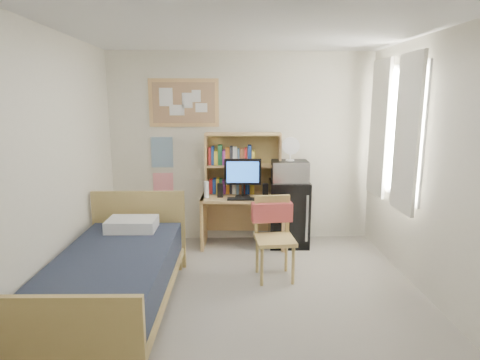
{
  "coord_description": "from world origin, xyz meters",
  "views": [
    {
      "loc": [
        -0.21,
        -3.43,
        1.96
      ],
      "look_at": [
        -0.05,
        1.2,
        1.03
      ],
      "focal_mm": 30.0,
      "sensor_mm": 36.0,
      "label": 1
    }
  ],
  "objects_px": {
    "bed": "(113,285)",
    "desk_fan": "(290,150)",
    "bulletin_board": "(184,103)",
    "speaker_left": "(220,190)",
    "desk_chair": "(275,239)",
    "speaker_right": "(265,191)",
    "monitor": "(243,178)",
    "desk": "(243,221)",
    "microwave": "(290,171)",
    "mini_fridge": "(288,213)"
  },
  "relations": [
    {
      "from": "bed",
      "to": "desk_fan",
      "type": "bearing_deg",
      "value": 44.33
    },
    {
      "from": "bulletin_board",
      "to": "speaker_left",
      "type": "distance_m",
      "value": 1.28
    },
    {
      "from": "desk_chair",
      "to": "speaker_right",
      "type": "bearing_deg",
      "value": 86.76
    },
    {
      "from": "desk_chair",
      "to": "bed",
      "type": "height_order",
      "value": "desk_chair"
    },
    {
      "from": "monitor",
      "to": "bed",
      "type": "bearing_deg",
      "value": -123.61
    },
    {
      "from": "monitor",
      "to": "speaker_left",
      "type": "xyz_separation_m",
      "value": [
        -0.3,
        0.02,
        -0.17
      ]
    },
    {
      "from": "desk",
      "to": "speaker_right",
      "type": "height_order",
      "value": "speaker_right"
    },
    {
      "from": "bulletin_board",
      "to": "desk",
      "type": "xyz_separation_m",
      "value": [
        0.78,
        -0.28,
        -1.58
      ]
    },
    {
      "from": "desk_chair",
      "to": "bed",
      "type": "bearing_deg",
      "value": -160.17
    },
    {
      "from": "speaker_right",
      "to": "microwave",
      "type": "height_order",
      "value": "microwave"
    },
    {
      "from": "bulletin_board",
      "to": "mini_fridge",
      "type": "height_order",
      "value": "bulletin_board"
    },
    {
      "from": "speaker_left",
      "to": "microwave",
      "type": "height_order",
      "value": "microwave"
    },
    {
      "from": "microwave",
      "to": "desk_fan",
      "type": "bearing_deg",
      "value": 0.0
    },
    {
      "from": "bulletin_board",
      "to": "desk_chair",
      "type": "distance_m",
      "value": 2.27
    },
    {
      "from": "desk",
      "to": "desk_fan",
      "type": "distance_m",
      "value": 1.15
    },
    {
      "from": "desk_chair",
      "to": "monitor",
      "type": "xyz_separation_m",
      "value": [
        -0.31,
        1.0,
        0.49
      ]
    },
    {
      "from": "desk",
      "to": "desk_fan",
      "type": "xyz_separation_m",
      "value": [
        0.63,
        -0.0,
        0.96
      ]
    },
    {
      "from": "bed",
      "to": "desk_fan",
      "type": "height_order",
      "value": "desk_fan"
    },
    {
      "from": "monitor",
      "to": "speaker_left",
      "type": "height_order",
      "value": "monitor"
    },
    {
      "from": "mini_fridge",
      "to": "speaker_right",
      "type": "xyz_separation_m",
      "value": [
        -0.33,
        -0.09,
        0.34
      ]
    },
    {
      "from": "desk",
      "to": "desk_fan",
      "type": "relative_size",
      "value": 3.91
    },
    {
      "from": "mini_fridge",
      "to": "speaker_right",
      "type": "distance_m",
      "value": 0.48
    },
    {
      "from": "speaker_left",
      "to": "microwave",
      "type": "distance_m",
      "value": 0.96
    },
    {
      "from": "bed",
      "to": "microwave",
      "type": "bearing_deg",
      "value": 44.33
    },
    {
      "from": "bulletin_board",
      "to": "speaker_right",
      "type": "bearing_deg",
      "value": -18.42
    },
    {
      "from": "bulletin_board",
      "to": "bed",
      "type": "relative_size",
      "value": 0.46
    },
    {
      "from": "desk_fan",
      "to": "microwave",
      "type": "bearing_deg",
      "value": 0.0
    },
    {
      "from": "desk",
      "to": "bulletin_board",
      "type": "bearing_deg",
      "value": 163.16
    },
    {
      "from": "monitor",
      "to": "microwave",
      "type": "height_order",
      "value": "monitor"
    },
    {
      "from": "monitor",
      "to": "desk_fan",
      "type": "height_order",
      "value": "desk_fan"
    },
    {
      "from": "monitor",
      "to": "desk_fan",
      "type": "bearing_deg",
      "value": 8.32
    },
    {
      "from": "desk",
      "to": "bed",
      "type": "distance_m",
      "value": 2.17
    },
    {
      "from": "bed",
      "to": "speaker_right",
      "type": "bearing_deg",
      "value": 48.57
    },
    {
      "from": "desk_fan",
      "to": "desk",
      "type": "bearing_deg",
      "value": -177.97
    },
    {
      "from": "bed",
      "to": "speaker_left",
      "type": "height_order",
      "value": "speaker_left"
    },
    {
      "from": "speaker_right",
      "to": "microwave",
      "type": "relative_size",
      "value": 0.39
    },
    {
      "from": "monitor",
      "to": "microwave",
      "type": "bearing_deg",
      "value": 8.32
    },
    {
      "from": "microwave",
      "to": "monitor",
      "type": "bearing_deg",
      "value": -172.52
    },
    {
      "from": "desk",
      "to": "speaker_left",
      "type": "distance_m",
      "value": 0.53
    },
    {
      "from": "speaker_left",
      "to": "microwave",
      "type": "xyz_separation_m",
      "value": [
        0.93,
        0.04,
        0.25
      ]
    },
    {
      "from": "bulletin_board",
      "to": "microwave",
      "type": "xyz_separation_m",
      "value": [
        1.41,
        -0.29,
        -0.89
      ]
    },
    {
      "from": "mini_fridge",
      "to": "monitor",
      "type": "bearing_deg",
      "value": -170.73
    },
    {
      "from": "bed",
      "to": "microwave",
      "type": "height_order",
      "value": "microwave"
    },
    {
      "from": "bulletin_board",
      "to": "desk",
      "type": "height_order",
      "value": "bulletin_board"
    },
    {
      "from": "bed",
      "to": "desk",
      "type": "bearing_deg",
      "value": 55.69
    },
    {
      "from": "bulletin_board",
      "to": "microwave",
      "type": "bearing_deg",
      "value": -11.47
    },
    {
      "from": "bed",
      "to": "speaker_left",
      "type": "relative_size",
      "value": 11.36
    },
    {
      "from": "desk",
      "to": "speaker_right",
      "type": "bearing_deg",
      "value": -11.31
    },
    {
      "from": "desk_chair",
      "to": "bed",
      "type": "xyz_separation_m",
      "value": [
        -1.58,
        -0.7,
        -0.18
      ]
    },
    {
      "from": "desk_chair",
      "to": "speaker_left",
      "type": "bearing_deg",
      "value": 117.07
    }
  ]
}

